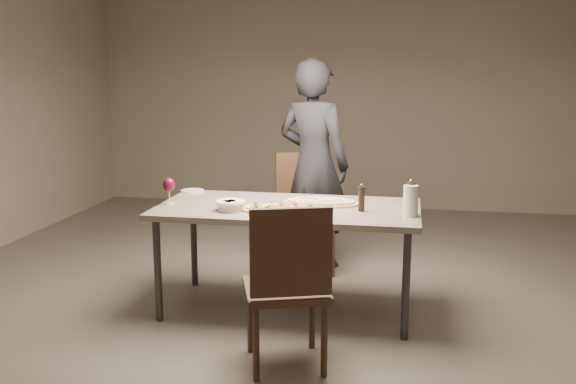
% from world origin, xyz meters
% --- Properties ---
extents(room, '(7.00, 7.00, 7.00)m').
position_xyz_m(room, '(0.00, 0.00, 1.40)').
color(room, '#5D5750').
rests_on(room, ground).
extents(dining_table, '(1.80, 0.90, 0.75)m').
position_xyz_m(dining_table, '(0.00, 0.00, 0.69)').
color(dining_table, slate).
rests_on(dining_table, ground).
extents(zucchini_pizza, '(0.56, 0.31, 0.05)m').
position_xyz_m(zucchini_pizza, '(-0.01, -0.16, 0.77)').
color(zucchini_pizza, tan).
rests_on(zucchini_pizza, dining_table).
extents(ham_pizza, '(0.54, 0.30, 0.04)m').
position_xyz_m(ham_pizza, '(0.22, 0.11, 0.77)').
color(ham_pizza, tan).
rests_on(ham_pizza, dining_table).
extents(bread_basket, '(0.20, 0.20, 0.07)m').
position_xyz_m(bread_basket, '(-0.36, -0.20, 0.79)').
color(bread_basket, beige).
rests_on(bread_basket, dining_table).
extents(oil_dish, '(0.12, 0.12, 0.01)m').
position_xyz_m(oil_dish, '(0.17, 0.09, 0.76)').
color(oil_dish, white).
rests_on(oil_dish, dining_table).
extents(pepper_mill_left, '(0.05, 0.05, 0.19)m').
position_xyz_m(pepper_mill_left, '(0.51, -0.06, 0.84)').
color(pepper_mill_left, black).
rests_on(pepper_mill_left, dining_table).
extents(pepper_mill_right, '(0.06, 0.06, 0.24)m').
position_xyz_m(pepper_mill_right, '(0.83, -0.10, 0.86)').
color(pepper_mill_right, black).
rests_on(pepper_mill_right, dining_table).
extents(carafe, '(0.10, 0.10, 0.20)m').
position_xyz_m(carafe, '(0.83, -0.14, 0.85)').
color(carafe, silver).
rests_on(carafe, dining_table).
extents(wine_glass, '(0.08, 0.08, 0.19)m').
position_xyz_m(wine_glass, '(-0.83, -0.09, 0.88)').
color(wine_glass, silver).
rests_on(wine_glass, dining_table).
extents(side_plate, '(0.18, 0.18, 0.01)m').
position_xyz_m(side_plate, '(-0.82, 0.38, 0.76)').
color(side_plate, white).
rests_on(side_plate, dining_table).
extents(chair_near, '(0.58, 0.58, 0.97)m').
position_xyz_m(chair_near, '(0.18, -0.93, 0.55)').
color(chair_near, '#3E281A').
rests_on(chair_near, ground).
extents(chair_far, '(0.59, 0.59, 0.98)m').
position_xyz_m(chair_far, '(-0.05, 0.97, 0.55)').
color(chair_far, '#3E281A').
rests_on(chair_far, ground).
extents(diner, '(0.75, 0.62, 1.77)m').
position_xyz_m(diner, '(0.02, 1.07, 0.88)').
color(diner, black).
rests_on(diner, ground).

